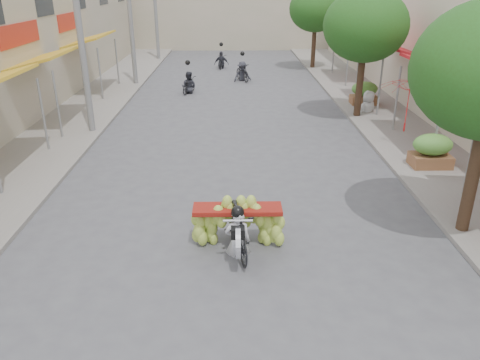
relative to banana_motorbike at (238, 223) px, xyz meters
name	(u,v)px	position (x,y,z in m)	size (l,w,h in m)	color
sidewalk_left	(75,112)	(-7.13, 11.63, -0.60)	(4.00, 60.00, 0.12)	gray
sidewalk_right	(386,110)	(6.87, 11.63, -0.60)	(4.00, 60.00, 0.12)	gray
far_building	(231,5)	(-0.13, 34.63, 2.84)	(20.00, 6.00, 7.00)	#AEA289
utility_pole_mid	(79,25)	(-5.53, 8.63, 3.36)	(0.60, 0.24, 8.00)	slate
utility_pole_far	(130,10)	(-5.53, 17.63, 3.36)	(0.60, 0.24, 8.00)	slate
utility_pole_back	(155,2)	(-5.53, 26.63, 3.36)	(0.60, 0.24, 8.00)	slate
street_tree_mid	(366,26)	(5.27, 10.63, 3.12)	(3.40, 3.40, 5.25)	#3A2719
street_tree_far	(316,9)	(5.27, 22.63, 3.12)	(3.40, 3.40, 5.25)	#3A2719
produce_crate_mid	(432,148)	(6.07, 4.63, 0.05)	(1.20, 0.88, 1.16)	brown
produce_crate_far	(364,91)	(6.07, 12.63, 0.05)	(1.20, 0.88, 1.16)	brown
banana_motorbike	(238,223)	(0.00, 0.00, 0.00)	(2.20, 1.95, 1.93)	black
market_umbrella	(413,78)	(5.83, 6.40, 1.86)	(2.66, 2.66, 1.84)	red
pedestrian	(370,91)	(5.91, 11.27, 0.37)	(1.05, 0.87, 1.83)	silver
bg_motorbike_a	(188,78)	(-2.37, 15.56, 0.11)	(0.96, 1.57, 1.95)	black
bg_motorbike_b	(242,67)	(0.51, 18.69, 0.17)	(1.18, 1.87, 1.95)	black
bg_motorbike_c	(221,56)	(-0.80, 22.92, 0.16)	(1.04, 1.54, 1.95)	black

